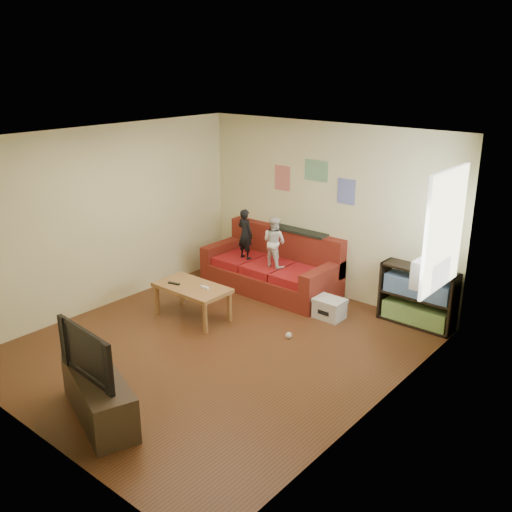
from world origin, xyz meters
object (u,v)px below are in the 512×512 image
Objects in this scene: child_b at (274,242)px; bookshelf at (417,300)px; child_a at (245,234)px; sofa at (273,269)px; tv_stand at (99,396)px; television at (94,351)px; coffee_table at (192,290)px; file_box at (329,308)px.

bookshelf is at bearing -165.83° from child_b.
bookshelf is at bearing -166.96° from child_a.
sofa is 0.59m from child_b.
bookshelf is (2.25, 0.40, -0.49)m from child_b.
television is at bearing 0.00° from tv_stand.
tv_stand is (1.00, -2.33, -0.18)m from coffee_table.
file_box is 0.33× the size of tv_stand.
television is (1.00, -2.33, 0.35)m from coffee_table.
file_box is (-1.06, -0.61, -0.23)m from bookshelf.
coffee_table is (-0.19, -1.64, 0.10)m from sofa.
sofa is 0.74m from child_a.
tv_stand is at bearing -78.52° from sofa.
file_box is (1.79, -0.21, -0.73)m from child_a.
coffee_table is 2.00m from file_box.
tv_stand is (1.26, -3.80, -0.63)m from child_a.
bookshelf is (2.59, 1.87, -0.04)m from coffee_table.
tv_stand is 1.36× the size of television.
television reaches higher than bookshelf.
child_b reaches higher than bookshelf.
child_a is at bearing 113.33° from television.
child_b is 3.91m from tv_stand.
coffee_table is at bearing 118.22° from television.
child_a reaches higher than tv_stand.
sofa is 2.08× the size of bookshelf.
sofa is 2.72× the size of child_b.
bookshelf is 2.46× the size of file_box.
child_a reaches higher than child_b.
television is (1.26, -3.80, -0.11)m from child_a.
bookshelf reaches higher than file_box.
sofa is 4.08m from television.
television is at bearing -98.39° from file_box.
tv_stand is (-1.59, -4.20, -0.13)m from bookshelf.
child_a is at bearing 4.08° from child_b.
child_b is 1.88× the size of file_box.
child_b is 1.41m from file_box.
television reaches higher than coffee_table.
child_b is 3.86m from television.
file_box is at bearing -15.97° from sofa.
sofa is at bearing 120.98° from tv_stand.
child_a is 1.02× the size of child_b.
bookshelf is at bearing 74.29° from television.
child_a reaches higher than file_box.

